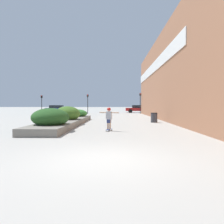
# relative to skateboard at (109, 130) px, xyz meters

# --- Properties ---
(ground_plane) EXTENTS (300.00, 300.00, 0.00)m
(ground_plane) POSITION_rel_skateboard_xyz_m (0.01, -6.78, -0.07)
(ground_plane) COLOR #A3A099
(building_wall_right) EXTENTS (0.67, 37.78, 8.93)m
(building_wall_right) POSITION_rel_skateboard_xyz_m (5.28, 8.02, 4.41)
(building_wall_right) COLOR #9E6647
(building_wall_right) RESTS_ON ground_plane
(planter_box) EXTENTS (2.17, 13.55, 1.44)m
(planter_box) POSITION_rel_skateboard_xyz_m (-3.43, 3.74, 0.46)
(planter_box) COLOR slate
(planter_box) RESTS_ON ground_plane
(skateboard) EXTENTS (0.42, 0.73, 0.10)m
(skateboard) POSITION_rel_skateboard_xyz_m (0.00, 0.00, 0.00)
(skateboard) COLOR navy
(skateboard) RESTS_ON ground_plane
(skateboarder) EXTENTS (1.16, 0.50, 1.30)m
(skateboarder) POSITION_rel_skateboard_xyz_m (-0.00, 0.00, 0.81)
(skateboarder) COLOR tan
(skateboarder) RESTS_ON skateboard
(trash_bin) EXTENTS (0.60, 0.60, 0.87)m
(trash_bin) POSITION_rel_skateboard_xyz_m (3.79, 6.35, 0.36)
(trash_bin) COLOR #38383D
(trash_bin) RESTS_ON ground_plane
(car_leftmost) EXTENTS (4.33, 1.97, 1.49)m
(car_leftmost) POSITION_rel_skateboard_xyz_m (-10.90, 28.67, 0.72)
(car_leftmost) COLOR navy
(car_leftmost) RESTS_ON ground_plane
(car_center_left) EXTENTS (4.78, 2.00, 1.50)m
(car_center_left) POSITION_rel_skateboard_xyz_m (4.80, 30.71, 0.73)
(car_center_left) COLOR maroon
(car_center_left) RESTS_ON ground_plane
(traffic_light_left) EXTENTS (0.28, 0.30, 3.39)m
(traffic_light_left) POSITION_rel_skateboard_xyz_m (-4.56, 25.27, 2.24)
(traffic_light_left) COLOR black
(traffic_light_left) RESTS_ON ground_plane
(traffic_light_right) EXTENTS (0.28, 0.30, 3.63)m
(traffic_light_right) POSITION_rel_skateboard_xyz_m (4.73, 25.91, 2.39)
(traffic_light_right) COLOR black
(traffic_light_right) RESTS_ON ground_plane
(traffic_light_far_left) EXTENTS (0.28, 0.30, 3.22)m
(traffic_light_far_left) POSITION_rel_skateboard_xyz_m (-12.65, 25.13, 2.14)
(traffic_light_far_left) COLOR black
(traffic_light_far_left) RESTS_ON ground_plane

